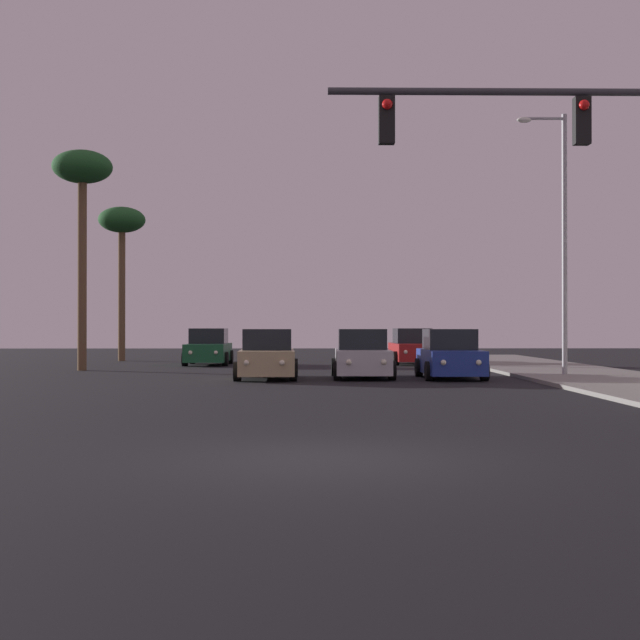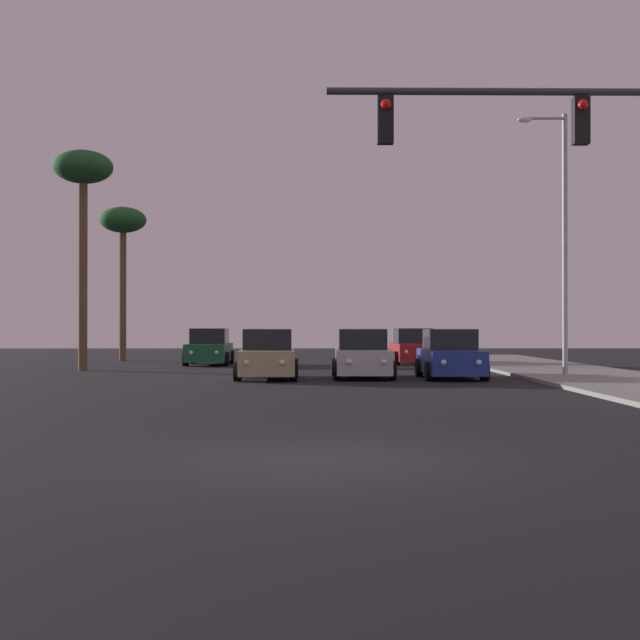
{
  "view_description": "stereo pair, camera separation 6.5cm",
  "coord_description": "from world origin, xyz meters",
  "px_view_note": "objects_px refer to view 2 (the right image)",
  "views": [
    {
      "loc": [
        -0.23,
        -11.89,
        1.76
      ],
      "look_at": [
        0.18,
        14.86,
        1.96
      ],
      "focal_mm": 50.0,
      "sensor_mm": 36.0,
      "label": 1
    },
    {
      "loc": [
        -0.17,
        -11.89,
        1.76
      ],
      "look_at": [
        0.18,
        14.86,
        1.96
      ],
      "focal_mm": 50.0,
      "sensor_mm": 36.0,
      "label": 2
    }
  ],
  "objects_px": {
    "car_green": "(209,348)",
    "street_lamp": "(561,230)",
    "car_tan": "(267,356)",
    "palm_tree_mid": "(83,179)",
    "car_blue": "(450,356)",
    "car_red": "(413,348)",
    "traffic_light_mast": "(604,170)",
    "car_silver": "(362,356)",
    "palm_tree_far": "(123,228)"
  },
  "relations": [
    {
      "from": "car_green",
      "to": "street_lamp",
      "type": "height_order",
      "value": "street_lamp"
    },
    {
      "from": "car_tan",
      "to": "palm_tree_mid",
      "type": "xyz_separation_m",
      "value": [
        -7.7,
        5.86,
        6.93
      ]
    },
    {
      "from": "car_green",
      "to": "car_tan",
      "type": "distance_m",
      "value": 11.43
    },
    {
      "from": "car_tan",
      "to": "car_blue",
      "type": "bearing_deg",
      "value": 179.49
    },
    {
      "from": "car_blue",
      "to": "car_red",
      "type": "height_order",
      "value": "same"
    },
    {
      "from": "car_tan",
      "to": "traffic_light_mast",
      "type": "height_order",
      "value": "traffic_light_mast"
    },
    {
      "from": "car_red",
      "to": "street_lamp",
      "type": "xyz_separation_m",
      "value": [
        3.83,
        -11.04,
        4.36
      ]
    },
    {
      "from": "car_red",
      "to": "car_blue",
      "type": "bearing_deg",
      "value": 88.17
    },
    {
      "from": "car_silver",
      "to": "traffic_light_mast",
      "type": "relative_size",
      "value": 0.57
    },
    {
      "from": "car_silver",
      "to": "traffic_light_mast",
      "type": "bearing_deg",
      "value": 106.49
    },
    {
      "from": "car_silver",
      "to": "palm_tree_mid",
      "type": "xyz_separation_m",
      "value": [
        -10.93,
        5.41,
        6.93
      ]
    },
    {
      "from": "car_red",
      "to": "palm_tree_far",
      "type": "height_order",
      "value": "palm_tree_far"
    },
    {
      "from": "palm_tree_mid",
      "to": "palm_tree_far",
      "type": "relative_size",
      "value": 1.12
    },
    {
      "from": "car_red",
      "to": "traffic_light_mast",
      "type": "relative_size",
      "value": 0.58
    },
    {
      "from": "car_silver",
      "to": "street_lamp",
      "type": "bearing_deg",
      "value": -177.79
    },
    {
      "from": "traffic_light_mast",
      "to": "palm_tree_far",
      "type": "xyz_separation_m",
      "value": [
        -15.17,
        29.11,
        2.13
      ]
    },
    {
      "from": "car_blue",
      "to": "palm_tree_far",
      "type": "height_order",
      "value": "palm_tree_far"
    },
    {
      "from": "car_red",
      "to": "palm_tree_mid",
      "type": "bearing_deg",
      "value": 21.01
    },
    {
      "from": "car_tan",
      "to": "traffic_light_mast",
      "type": "distance_m",
      "value": 15.5
    },
    {
      "from": "traffic_light_mast",
      "to": "car_tan",
      "type": "bearing_deg",
      "value": 117.82
    },
    {
      "from": "car_green",
      "to": "palm_tree_far",
      "type": "xyz_separation_m",
      "value": [
        -5.0,
        4.88,
        6.1
      ]
    },
    {
      "from": "car_blue",
      "to": "traffic_light_mast",
      "type": "xyz_separation_m",
      "value": [
        0.79,
        -13.37,
        3.98
      ]
    },
    {
      "from": "car_green",
      "to": "car_red",
      "type": "height_order",
      "value": "same"
    },
    {
      "from": "car_silver",
      "to": "palm_tree_far",
      "type": "bearing_deg",
      "value": -52.32
    },
    {
      "from": "car_blue",
      "to": "car_green",
      "type": "bearing_deg",
      "value": -49.05
    },
    {
      "from": "car_blue",
      "to": "palm_tree_mid",
      "type": "bearing_deg",
      "value": -22.32
    },
    {
      "from": "car_blue",
      "to": "car_tan",
      "type": "xyz_separation_m",
      "value": [
        -6.2,
        -0.11,
        0.0
      ]
    },
    {
      "from": "car_green",
      "to": "palm_tree_far",
      "type": "height_order",
      "value": "palm_tree_far"
    },
    {
      "from": "car_silver",
      "to": "car_tan",
      "type": "xyz_separation_m",
      "value": [
        -3.24,
        -0.45,
        0.0
      ]
    },
    {
      "from": "car_red",
      "to": "street_lamp",
      "type": "bearing_deg",
      "value": 107.76
    },
    {
      "from": "car_silver",
      "to": "street_lamp",
      "type": "height_order",
      "value": "street_lamp"
    },
    {
      "from": "car_blue",
      "to": "car_red",
      "type": "distance_m",
      "value": 11.51
    },
    {
      "from": "traffic_light_mast",
      "to": "street_lamp",
      "type": "distance_m",
      "value": 14.19
    },
    {
      "from": "car_green",
      "to": "palm_tree_mid",
      "type": "height_order",
      "value": "palm_tree_mid"
    },
    {
      "from": "car_blue",
      "to": "street_lamp",
      "type": "distance_m",
      "value": 5.88
    },
    {
      "from": "car_red",
      "to": "traffic_light_mast",
      "type": "distance_m",
      "value": 25.2
    },
    {
      "from": "car_blue",
      "to": "car_silver",
      "type": "xyz_separation_m",
      "value": [
        -2.97,
        0.34,
        0.0
      ]
    },
    {
      "from": "car_green",
      "to": "traffic_light_mast",
      "type": "bearing_deg",
      "value": 113.18
    },
    {
      "from": "car_tan",
      "to": "palm_tree_far",
      "type": "xyz_separation_m",
      "value": [
        -8.18,
        15.86,
        6.1
      ]
    },
    {
      "from": "car_blue",
      "to": "car_red",
      "type": "bearing_deg",
      "value": -90.32
    },
    {
      "from": "traffic_light_mast",
      "to": "palm_tree_far",
      "type": "distance_m",
      "value": 32.9
    },
    {
      "from": "car_tan",
      "to": "car_red",
      "type": "xyz_separation_m",
      "value": [
        6.3,
        11.62,
        0.0
      ]
    },
    {
      "from": "car_tan",
      "to": "palm_tree_mid",
      "type": "relative_size",
      "value": 0.49
    },
    {
      "from": "car_red",
      "to": "palm_tree_mid",
      "type": "height_order",
      "value": "palm_tree_mid"
    },
    {
      "from": "street_lamp",
      "to": "palm_tree_mid",
      "type": "relative_size",
      "value": 1.02
    },
    {
      "from": "street_lamp",
      "to": "palm_tree_mid",
      "type": "distance_m",
      "value": 18.76
    },
    {
      "from": "car_tan",
      "to": "car_red",
      "type": "distance_m",
      "value": 13.22
    },
    {
      "from": "car_green",
      "to": "street_lamp",
      "type": "bearing_deg",
      "value": 142.39
    },
    {
      "from": "car_red",
      "to": "car_green",
      "type": "bearing_deg",
      "value": 2.49
    },
    {
      "from": "car_blue",
      "to": "street_lamp",
      "type": "relative_size",
      "value": 0.48
    }
  ]
}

